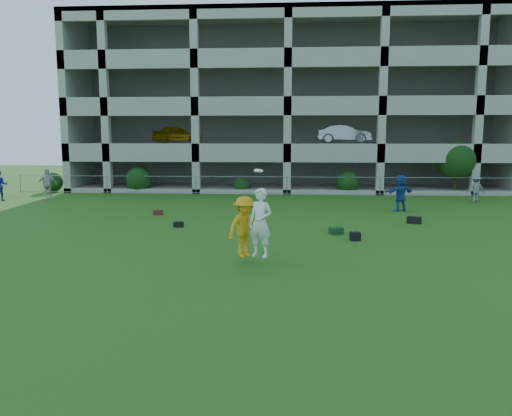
# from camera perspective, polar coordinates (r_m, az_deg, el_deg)

# --- Properties ---
(ground) EXTENTS (100.00, 100.00, 0.00)m
(ground) POSITION_cam_1_polar(r_m,az_deg,el_deg) (13.97, 3.19, -7.50)
(ground) COLOR #235114
(ground) RESTS_ON ground
(bystander_b) EXTENTS (1.18, 0.91, 1.87)m
(bystander_b) POSITION_cam_1_polar(r_m,az_deg,el_deg) (32.33, -22.77, 2.53)
(bystander_b) COLOR silver
(bystander_b) RESTS_ON ground
(bystander_d) EXTENTS (1.78, 1.27, 1.85)m
(bystander_d) POSITION_cam_1_polar(r_m,az_deg,el_deg) (26.26, 16.20, 1.65)
(bystander_d) COLOR #1F4590
(bystander_d) RESTS_ON ground
(bystander_f) EXTENTS (1.02, 0.59, 1.58)m
(bystander_f) POSITION_cam_1_polar(r_m,az_deg,el_deg) (31.39, 23.82, 2.04)
(bystander_f) COLOR slate
(bystander_f) RESTS_ON ground
(bag_black_b) EXTENTS (0.41, 0.27, 0.22)m
(bag_black_b) POSITION_cam_1_polar(r_m,az_deg,el_deg) (21.17, -8.84, -1.87)
(bag_black_b) COLOR black
(bag_black_b) RESTS_ON ground
(bag_green_c) EXTENTS (0.59, 0.49, 0.26)m
(bag_green_c) POSITION_cam_1_polar(r_m,az_deg,el_deg) (19.66, 9.14, -2.59)
(bag_green_c) COLOR #13341D
(bag_green_c) RESTS_ON ground
(crate_d) EXTENTS (0.39, 0.39, 0.30)m
(crate_d) POSITION_cam_1_polar(r_m,az_deg,el_deg) (18.63, 11.26, -3.18)
(crate_d) COLOR black
(crate_d) RESTS_ON ground
(bag_black_e) EXTENTS (0.67, 0.49, 0.30)m
(bag_black_e) POSITION_cam_1_polar(r_m,az_deg,el_deg) (22.83, 17.63, -1.33)
(bag_black_e) COLOR black
(bag_black_e) RESTS_ON ground
(bag_red_f) EXTENTS (0.52, 0.43, 0.24)m
(bag_red_f) POSITION_cam_1_polar(r_m,az_deg,el_deg) (24.60, -11.15, -0.50)
(bag_red_f) COLOR maroon
(bag_red_f) RESTS_ON ground
(bag_green_g) EXTENTS (0.54, 0.38, 0.25)m
(bag_green_g) POSITION_cam_1_polar(r_m,az_deg,el_deg) (26.43, -0.78, 0.26)
(bag_green_g) COLOR #133615
(bag_green_g) RESTS_ON ground
(frisbee_contest) EXTENTS (1.59, 1.39, 2.65)m
(frisbee_contest) POSITION_cam_1_polar(r_m,az_deg,el_deg) (14.70, -0.73, -1.99)
(frisbee_contest) COLOR orange
(frisbee_contest) RESTS_ON ground
(parking_garage) EXTENTS (30.00, 14.00, 12.00)m
(parking_garage) POSITION_cam_1_polar(r_m,az_deg,el_deg) (41.21, 3.66, 11.30)
(parking_garage) COLOR #9E998C
(parking_garage) RESTS_ON ground
(fence) EXTENTS (36.06, 0.06, 1.20)m
(fence) POSITION_cam_1_polar(r_m,az_deg,el_deg) (32.60, 3.55, 2.62)
(fence) COLOR gray
(fence) RESTS_ON ground
(shrub_row) EXTENTS (34.38, 2.52, 3.50)m
(shrub_row) POSITION_cam_1_polar(r_m,az_deg,el_deg) (33.53, 11.46, 4.17)
(shrub_row) COLOR #163D11
(shrub_row) RESTS_ON ground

